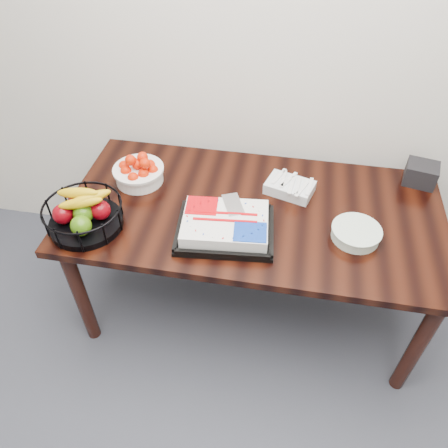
% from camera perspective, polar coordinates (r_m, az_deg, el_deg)
% --- Properties ---
extents(table, '(1.80, 0.90, 0.75)m').
position_cam_1_polar(table, '(2.16, 3.84, 0.34)').
color(table, black).
rests_on(table, ground).
extents(cake_tray, '(0.46, 0.38, 0.09)m').
position_cam_1_polar(cake_tray, '(1.95, 0.16, -0.22)').
color(cake_tray, black).
rests_on(cake_tray, table).
extents(tangerine_bowl, '(0.26, 0.26, 0.16)m').
position_cam_1_polar(tangerine_bowl, '(2.26, -11.13, 6.99)').
color(tangerine_bowl, white).
rests_on(tangerine_bowl, table).
extents(fruit_basket, '(0.35, 0.35, 0.19)m').
position_cam_1_polar(fruit_basket, '(2.05, -17.88, 1.36)').
color(fruit_basket, black).
rests_on(fruit_basket, table).
extents(plate_stack, '(0.22, 0.22, 0.05)m').
position_cam_1_polar(plate_stack, '(2.02, 16.84, -1.17)').
color(plate_stack, white).
rests_on(plate_stack, table).
extents(fork_bag, '(0.26, 0.21, 0.06)m').
position_cam_1_polar(fork_bag, '(2.19, 8.58, 4.80)').
color(fork_bag, silver).
rests_on(fork_bag, table).
extents(napkin_box, '(0.18, 0.16, 0.11)m').
position_cam_1_polar(napkin_box, '(2.43, 24.33, 6.01)').
color(napkin_box, black).
rests_on(napkin_box, table).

